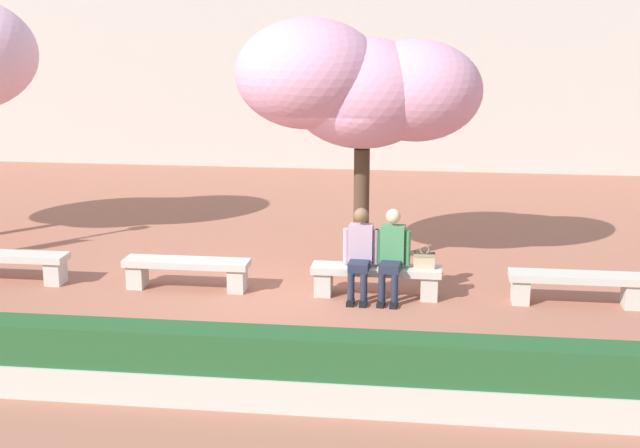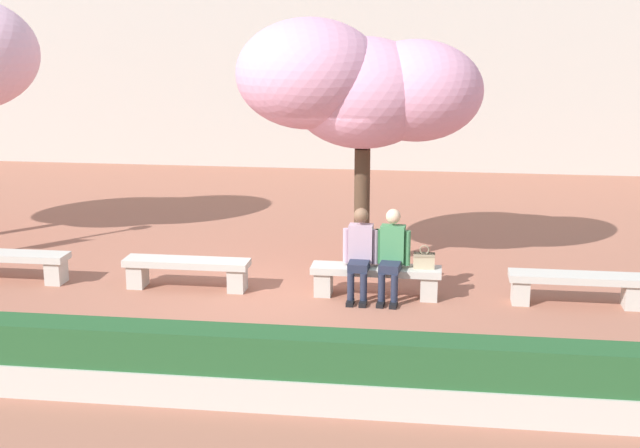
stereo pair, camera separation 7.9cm
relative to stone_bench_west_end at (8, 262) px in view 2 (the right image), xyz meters
The scene contains 10 objects.
ground_plane 4.19m from the stone_bench_west_end, ahead, with size 100.00×100.00×0.00m, color #9E604C.
stone_bench_west_end is the anchor object (origin of this frame).
stone_bench_near_west 2.79m from the stone_bench_west_end, ahead, with size 1.86×0.42×0.45m.
stone_bench_center 5.58m from the stone_bench_west_end, ahead, with size 1.86×0.42×0.45m.
stone_bench_near_east 8.36m from the stone_bench_west_end, ahead, with size 1.86×0.42×0.45m.
person_seated_left 5.36m from the stone_bench_west_end, ahead, with size 0.51×0.69×1.29m.
person_seated_right 5.81m from the stone_bench_west_end, ahead, with size 0.51×0.70×1.29m.
handbag 6.26m from the stone_bench_west_end, ahead, with size 0.30×0.15×0.34m.
cherry_tree_main 5.93m from the stone_bench_west_end, 15.95° to the left, with size 3.76×2.53×3.91m.
planter_hedge_foreground 5.59m from the stone_bench_west_end, 41.55° to the right, with size 13.47×0.50×0.80m.
Camera 2 is at (2.25, -12.18, 4.03)m, focal length 50.00 mm.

